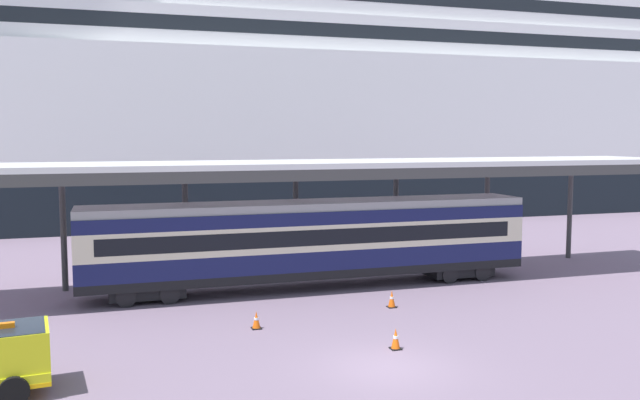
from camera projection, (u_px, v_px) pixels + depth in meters
ground_plane at (387, 367)px, 20.67m from camera, size 400.00×400.00×0.00m
cruise_ship at (352, 86)px, 66.24m from camera, size 165.02×25.45×36.50m
platform_canopy at (309, 168)px, 31.40m from camera, size 38.84×5.45×5.96m
train_carriage at (312, 239)px, 31.29m from camera, size 21.07×2.81×4.11m
traffic_cone_near at (396, 339)px, 22.39m from camera, size 0.36×0.36×0.72m
traffic_cone_mid at (392, 299)px, 27.84m from camera, size 0.36×0.36×0.73m
traffic_cone_far at (256, 320)px, 24.77m from camera, size 0.36×0.36×0.66m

